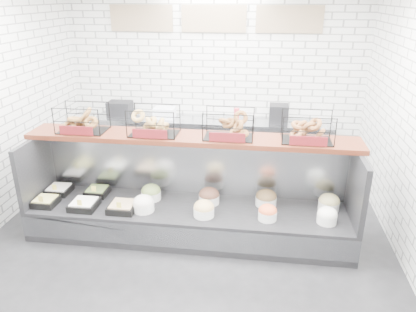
# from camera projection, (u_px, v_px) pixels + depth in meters

# --- Properties ---
(ground) EXTENTS (5.50, 5.50, 0.00)m
(ground) POSITION_uv_depth(u_px,v_px,m) (185.00, 247.00, 4.94)
(ground) COLOR black
(ground) RESTS_ON ground
(room_shell) EXTENTS (5.02, 5.51, 3.01)m
(room_shell) POSITION_uv_depth(u_px,v_px,m) (191.00, 69.00, 4.73)
(room_shell) COLOR white
(room_shell) RESTS_ON ground
(display_case) EXTENTS (4.00, 0.90, 1.20)m
(display_case) POSITION_uv_depth(u_px,v_px,m) (190.00, 210.00, 5.13)
(display_case) COLOR black
(display_case) RESTS_ON ground
(bagel_shelf) EXTENTS (4.10, 0.50, 0.40)m
(bagel_shelf) POSITION_uv_depth(u_px,v_px,m) (190.00, 127.00, 4.91)
(bagel_shelf) COLOR #3E160D
(bagel_shelf) RESTS_ON display_case
(prep_counter) EXTENTS (4.00, 0.60, 1.20)m
(prep_counter) POSITION_uv_depth(u_px,v_px,m) (210.00, 143.00, 7.00)
(prep_counter) COLOR #93969B
(prep_counter) RESTS_ON ground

